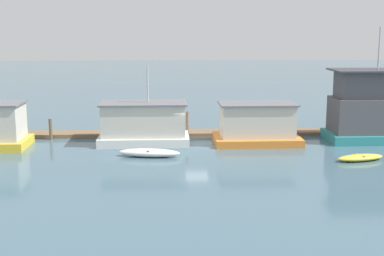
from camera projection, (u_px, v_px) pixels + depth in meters
name	position (u px, v px, depth m)	size (l,w,h in m)	color
ground_plane	(191.00, 144.00, 39.55)	(200.00, 200.00, 0.00)	#426070
dock_walkway	(189.00, 133.00, 42.89)	(42.40, 2.02, 0.30)	brown
houseboat_white	(144.00, 124.00, 39.55)	(6.64, 3.67, 5.76)	white
houseboat_orange	(257.00, 125.00, 39.64)	(6.35, 3.84, 3.02)	orange
houseboat_teal	(368.00, 109.00, 40.27)	(5.97, 3.84, 8.54)	teal
dinghy_white	(149.00, 153.00, 35.68)	(4.27, 1.76, 0.54)	white
dinghy_yellow	(360.00, 158.00, 34.62)	(3.39, 1.80, 0.41)	yellow
mooring_post_far_right	(146.00, 127.00, 41.35)	(0.23, 0.23, 1.77)	#846B4C
mooring_post_near_left	(187.00, 125.00, 41.47)	(0.22, 0.22, 2.10)	brown
mooring_post_near_right	(51.00, 129.00, 41.01)	(0.26, 0.26, 1.61)	brown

